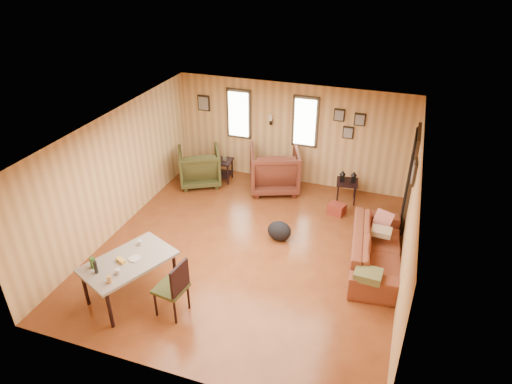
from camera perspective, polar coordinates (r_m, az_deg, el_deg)
room at (r=8.28m, az=0.83°, el=0.34°), size 5.54×6.04×2.44m
sofa at (r=8.45m, az=14.92°, el=-6.28°), size 0.87×2.30×0.88m
recliner_brown at (r=10.53m, az=2.31°, el=3.11°), size 1.39×1.35×1.13m
recliner_green at (r=10.90m, az=-7.09°, el=3.39°), size 1.24×1.22×0.97m
end_table at (r=11.02m, az=-4.37°, el=3.19°), size 0.56×0.52×0.66m
side_table at (r=10.26m, az=11.37°, el=1.41°), size 0.52×0.52×0.74m
cooler at (r=9.91m, az=10.05°, el=-2.10°), size 0.40×0.34×0.24m
backpack at (r=8.93m, az=2.94°, el=-4.89°), size 0.54×0.45×0.41m
sofa_pillows at (r=8.22m, az=14.74°, el=-6.81°), size 0.50×1.86×0.38m
dining_table at (r=7.64m, az=-15.74°, el=-8.66°), size 1.36×1.65×0.93m
dining_chair at (r=7.22m, az=-10.17°, el=-11.49°), size 0.51×0.51×1.00m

